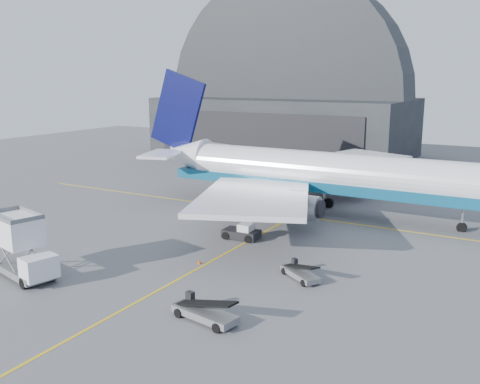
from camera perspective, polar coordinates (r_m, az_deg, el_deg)
The scene contains 9 objects.
ground at distance 47.84m, azimuth -4.01°, elevation -7.89°, with size 200.00×200.00×0.00m, color #565659.
taxi_lines at distance 58.26m, azimuth 2.91°, elevation -4.15°, with size 80.00×42.12×0.02m.
hangar at distance 112.75m, azimuth 4.96°, elevation 8.72°, with size 50.00×28.30×28.00m.
airliner at distance 65.59m, azimuth 8.04°, elevation 2.00°, with size 49.93×48.42×17.52m.
catering_truck at distance 48.17m, azimuth -22.32°, elevation -5.45°, with size 7.79×4.41×5.06m.
pushback_tug at distance 55.26m, azimuth 0.24°, elevation -4.36°, with size 3.80×2.33×1.72m.
belt_loader_a at distance 37.63m, azimuth -3.81°, elevation -12.66°, with size 5.34×2.54×1.99m.
belt_loader_b at distance 45.03m, azimuth 6.43°, elevation -8.55°, with size 4.21×3.47×1.68m.
traffic_cone at distance 48.34m, azimuth -4.35°, elevation -7.40°, with size 0.32×0.32×0.46m.
Camera 1 is at (25.00, -37.31, 16.47)m, focal length 40.00 mm.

